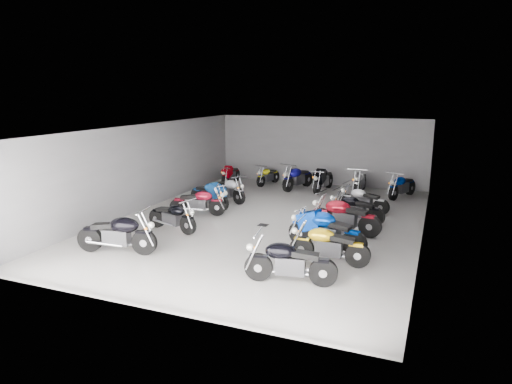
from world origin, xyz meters
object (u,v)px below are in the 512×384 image
at_px(motorcycle_left_a, 118,234).
at_px(motorcycle_left_d, 198,202).
at_px(drain_grate, 263,225).
at_px(motorcycle_back_c, 298,178).
at_px(motorcycle_left_c, 172,217).
at_px(motorcycle_right_c, 325,231).
at_px(motorcycle_back_f, 402,186).
at_px(motorcycle_left_f, 228,189).
at_px(motorcycle_right_f, 363,200).
at_px(motorcycle_back_b, 268,176).
at_px(motorcycle_back_d, 323,179).
at_px(motorcycle_back_a, 231,174).
at_px(motorcycle_right_e, 355,209).
at_px(motorcycle_right_a, 289,262).
at_px(motorcycle_right_d, 344,216).
at_px(motorcycle_back_e, 360,182).
at_px(motorcycle_left_e, 210,195).
at_px(motorcycle_right_b, 328,245).

relative_size(motorcycle_left_a, motorcycle_left_d, 1.16).
xyz_separation_m(drain_grate, motorcycle_back_c, (-0.61, 5.90, 0.53)).
distance_m(motorcycle_left_c, motorcycle_right_c, 4.97).
relative_size(motorcycle_back_c, motorcycle_back_f, 1.11).
relative_size(motorcycle_left_f, motorcycle_right_f, 1.00).
distance_m(motorcycle_back_b, motorcycle_back_d, 2.82).
bearing_deg(motorcycle_right_c, motorcycle_back_d, 27.33).
bearing_deg(motorcycle_back_a, motorcycle_right_e, 145.74).
height_order(motorcycle_right_a, motorcycle_back_f, motorcycle_right_a).
xyz_separation_m(motorcycle_left_c, motorcycle_right_d, (5.14, 1.82, 0.08)).
bearing_deg(motorcycle_left_d, motorcycle_right_e, 84.71).
distance_m(motorcycle_back_e, motorcycle_back_f, 1.81).
xyz_separation_m(drain_grate, motorcycle_left_f, (-2.55, 2.61, 0.49)).
distance_m(motorcycle_back_a, motorcycle_back_e, 6.16).
height_order(motorcycle_left_a, motorcycle_back_f, motorcycle_left_a).
bearing_deg(motorcycle_back_d, motorcycle_back_e, -165.34).
distance_m(motorcycle_right_e, motorcycle_right_f, 1.44).
bearing_deg(motorcycle_back_b, motorcycle_back_c, 175.97).
height_order(motorcycle_left_e, motorcycle_right_a, motorcycle_right_a).
relative_size(motorcycle_back_b, motorcycle_back_f, 0.93).
height_order(motorcycle_left_f, motorcycle_back_a, motorcycle_left_f).
distance_m(motorcycle_right_a, motorcycle_back_e, 10.34).
relative_size(motorcycle_left_f, motorcycle_back_a, 1.01).
height_order(drain_grate, motorcycle_right_a, motorcycle_right_a).
bearing_deg(motorcycle_left_e, motorcycle_back_e, 156.43).
relative_size(motorcycle_right_a, motorcycle_back_f, 1.11).
xyz_separation_m(motorcycle_left_f, motorcycle_right_b, (5.36, -5.20, 0.02)).
height_order(motorcycle_right_d, motorcycle_back_a, motorcycle_right_d).
bearing_deg(motorcycle_left_a, motorcycle_right_c, 102.22).
distance_m(motorcycle_left_a, motorcycle_left_f, 6.62).
bearing_deg(motorcycle_back_c, motorcycle_left_c, 93.36).
distance_m(drain_grate, motorcycle_back_f, 7.14).
height_order(drain_grate, motorcycle_right_d, motorcycle_right_d).
height_order(motorcycle_back_b, motorcycle_back_e, motorcycle_back_e).
relative_size(motorcycle_left_e, motorcycle_back_e, 0.94).
bearing_deg(motorcycle_left_c, motorcycle_back_c, 179.19).
xyz_separation_m(motorcycle_left_f, motorcycle_right_c, (5.05, -4.24, 0.08)).
bearing_deg(motorcycle_back_e, motorcycle_left_d, 52.20).
height_order(motorcycle_right_e, motorcycle_right_f, motorcycle_right_e).
bearing_deg(motorcycle_back_c, motorcycle_left_f, 76.62).
relative_size(motorcycle_left_e, motorcycle_right_b, 0.95).
bearing_deg(motorcycle_back_f, motorcycle_back_a, 23.07).
xyz_separation_m(motorcycle_right_b, motorcycle_back_d, (-2.24, 8.52, 0.03)).
distance_m(motorcycle_left_d, motorcycle_right_a, 6.59).
bearing_deg(motorcycle_back_e, motorcycle_back_d, 10.17).
bearing_deg(motorcycle_back_c, motorcycle_back_d, -161.60).
bearing_deg(motorcycle_back_d, motorcycle_left_e, 59.14).
bearing_deg(motorcycle_right_f, motorcycle_back_b, 69.94).
relative_size(motorcycle_left_d, motorcycle_right_d, 0.85).
bearing_deg(motorcycle_right_f, motorcycle_right_c, -169.82).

